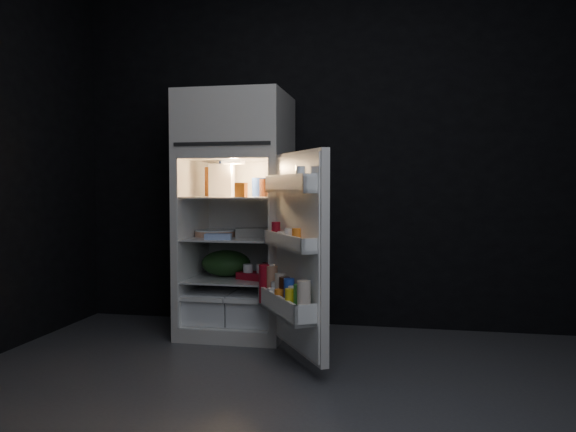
% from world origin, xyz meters
% --- Properties ---
extents(floor, '(4.00, 3.40, 0.00)m').
position_xyz_m(floor, '(0.00, 0.00, 0.00)').
color(floor, '#47474B').
rests_on(floor, ground).
extents(wall_back, '(4.00, 0.00, 2.70)m').
position_xyz_m(wall_back, '(0.00, 1.70, 1.35)').
color(wall_back, black).
rests_on(wall_back, ground).
extents(wall_front, '(4.00, 0.00, 2.70)m').
position_xyz_m(wall_front, '(0.00, -1.70, 1.35)').
color(wall_front, black).
rests_on(wall_front, ground).
extents(refrigerator, '(0.76, 0.71, 1.78)m').
position_xyz_m(refrigerator, '(-0.62, 1.32, 0.96)').
color(refrigerator, silver).
rests_on(refrigerator, ground).
extents(fridge_door, '(0.54, 0.71, 1.22)m').
position_xyz_m(fridge_door, '(-0.05, 0.62, 0.68)').
color(fridge_door, silver).
rests_on(fridge_door, ground).
extents(milk_jug, '(0.18, 0.18, 0.24)m').
position_xyz_m(milk_jug, '(-0.73, 1.29, 1.15)').
color(milk_jug, white).
rests_on(milk_jug, refrigerator).
extents(mayo_jar, '(0.14, 0.14, 0.14)m').
position_xyz_m(mayo_jar, '(-0.46, 1.36, 1.10)').
color(mayo_jar, '#1F40AA').
rests_on(mayo_jar, refrigerator).
extents(jam_jar, '(0.09, 0.09, 0.13)m').
position_xyz_m(jam_jar, '(-0.39, 1.28, 1.09)').
color(jam_jar, black).
rests_on(jam_jar, refrigerator).
extents(amber_bottle, '(0.11, 0.11, 0.22)m').
position_xyz_m(amber_bottle, '(-0.84, 1.34, 1.14)').
color(amber_bottle, '#B4591C').
rests_on(amber_bottle, refrigerator).
extents(small_carton, '(0.08, 0.07, 0.10)m').
position_xyz_m(small_carton, '(-0.52, 1.06, 1.08)').
color(small_carton, orange).
rests_on(small_carton, refrigerator).
extents(egg_carton, '(0.31, 0.19, 0.07)m').
position_xyz_m(egg_carton, '(-0.47, 1.26, 0.76)').
color(egg_carton, gray).
rests_on(egg_carton, refrigerator).
extents(pie, '(0.36, 0.36, 0.04)m').
position_xyz_m(pie, '(-0.79, 1.31, 0.75)').
color(pie, tan).
rests_on(pie, refrigerator).
extents(flat_package, '(0.20, 0.12, 0.04)m').
position_xyz_m(flat_package, '(-0.69, 1.08, 0.75)').
color(flat_package, '#8BA4D7').
rests_on(flat_package, refrigerator).
extents(wrapped_pkg, '(0.16, 0.15, 0.05)m').
position_xyz_m(wrapped_pkg, '(-0.43, 1.47, 0.75)').
color(wrapped_pkg, beige).
rests_on(wrapped_pkg, refrigerator).
extents(produce_bag, '(0.43, 0.39, 0.20)m').
position_xyz_m(produce_bag, '(-0.71, 1.31, 0.52)').
color(produce_bag, '#193815').
rests_on(produce_bag, refrigerator).
extents(yogurt_tray, '(0.30, 0.23, 0.05)m').
position_xyz_m(yogurt_tray, '(-0.45, 1.20, 0.45)').
color(yogurt_tray, maroon).
rests_on(yogurt_tray, refrigerator).
extents(small_can_red, '(0.08, 0.08, 0.09)m').
position_xyz_m(small_can_red, '(-0.43, 1.45, 0.47)').
color(small_can_red, maroon).
rests_on(small_can_red, refrigerator).
extents(small_can_silver, '(0.08, 0.08, 0.09)m').
position_xyz_m(small_can_silver, '(-0.44, 1.37, 0.47)').
color(small_can_silver, silver).
rests_on(small_can_silver, refrigerator).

